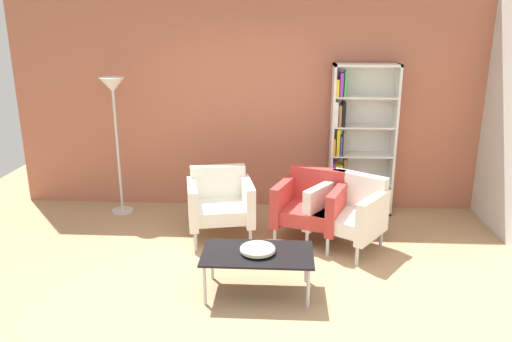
{
  "coord_description": "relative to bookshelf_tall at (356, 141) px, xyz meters",
  "views": [
    {
      "loc": [
        0.31,
        -3.95,
        2.41
      ],
      "look_at": [
        0.04,
        0.84,
        0.95
      ],
      "focal_mm": 35.06,
      "sensor_mm": 36.0,
      "label": 1
    }
  ],
  "objects": [
    {
      "name": "decorative_bowl",
      "position": [
        -1.12,
        -2.13,
        -0.5
      ],
      "size": [
        0.32,
        0.32,
        0.05
      ],
      "color": "beige",
      "rests_on": "coffee_table_low"
    },
    {
      "name": "brick_back_panel",
      "position": [
        -1.22,
        0.21,
        0.51
      ],
      "size": [
        6.4,
        0.12,
        2.9
      ],
      "primitive_type": "cube",
      "color": "#B2664C",
      "rests_on": "ground_plane"
    },
    {
      "name": "armchair_corner_red",
      "position": [
        -0.19,
        -1.07,
        -0.52
      ],
      "size": [
        0.94,
        0.93,
        0.78
      ],
      "rotation": [
        0.0,
        0.0,
        -0.6
      ],
      "color": "white",
      "rests_on": "ground_plane"
    },
    {
      "name": "armchair_by_bookshelf",
      "position": [
        -1.62,
        -0.88,
        -0.52
      ],
      "size": [
        0.83,
        0.79,
        0.78
      ],
      "rotation": [
        0.0,
        0.0,
        0.21
      ],
      "color": "white",
      "rests_on": "ground_plane"
    },
    {
      "name": "bookshelf_tall",
      "position": [
        0.0,
        0.0,
        0.0
      ],
      "size": [
        0.8,
        0.3,
        1.9
      ],
      "color": "silver",
      "rests_on": "ground_plane"
    },
    {
      "name": "ground_plane",
      "position": [
        -1.22,
        -2.25,
        -0.94
      ],
      "size": [
        8.32,
        8.32,
        0.0
      ],
      "primitive_type": "plane",
      "color": "tan"
    },
    {
      "name": "armchair_spare_guest",
      "position": [
        -0.58,
        -0.9,
        -0.52
      ],
      "size": [
        0.89,
        0.85,
        0.78
      ],
      "rotation": [
        0.0,
        0.0,
        -0.35
      ],
      "color": "#B73833",
      "rests_on": "ground_plane"
    },
    {
      "name": "floor_lamp_torchiere",
      "position": [
        -3.0,
        -0.2,
        0.51
      ],
      "size": [
        0.32,
        0.32,
        1.74
      ],
      "color": "silver",
      "rests_on": "ground_plane"
    },
    {
      "name": "coffee_table_low",
      "position": [
        -1.12,
        -2.13,
        -0.57
      ],
      "size": [
        1.0,
        0.56,
        0.4
      ],
      "color": "black",
      "rests_on": "ground_plane"
    }
  ]
}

